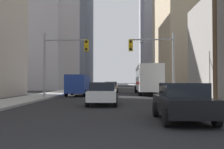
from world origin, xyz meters
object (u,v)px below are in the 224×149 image
object	(u,v)px
city_bus	(148,78)
sedan_white	(103,93)
sedan_black	(182,102)
sedan_beige	(111,87)
cargo_van_blue	(78,84)
traffic_signal_near_right	(154,54)
traffic_signal_near_left	(64,54)

from	to	relation	value
city_bus	sedan_white	xyz separation A→B (m)	(-4.58, -14.29, -1.16)
city_bus	sedan_white	world-z (taller)	city_bus
sedan_black	sedan_white	size ratio (longest dim) A/B	1.00
sedan_beige	sedan_black	bearing A→B (deg)	-82.00
city_bus	cargo_van_blue	distance (m)	8.70
sedan_white	traffic_signal_near_right	size ratio (longest dim) A/B	0.70
sedan_black	traffic_signal_near_right	size ratio (longest dim) A/B	0.70
cargo_van_blue	sedan_white	distance (m)	11.27
cargo_van_blue	traffic_signal_near_left	distance (m)	5.21
city_bus	sedan_beige	xyz separation A→B (m)	(-4.58, 4.49, -1.16)
sedan_white	traffic_signal_near_left	bearing A→B (deg)	122.05
cargo_van_blue	sedan_black	world-z (taller)	cargo_van_blue
sedan_black	sedan_white	bearing A→B (deg)	117.69
city_bus	sedan_beige	distance (m)	6.52
sedan_black	sedan_beige	xyz separation A→B (m)	(-3.61, 25.64, 0.00)
cargo_van_blue	sedan_black	xyz separation A→B (m)	(6.95, -17.61, -0.52)
city_bus	sedan_black	world-z (taller)	city_bus
sedan_white	sedan_beige	xyz separation A→B (m)	(-0.00, 18.78, 0.00)
sedan_black	traffic_signal_near_left	bearing A→B (deg)	119.84
sedan_black	sedan_beige	world-z (taller)	same
cargo_van_blue	traffic_signal_near_right	xyz separation A→B (m)	(7.62, -4.36, 2.77)
sedan_white	traffic_signal_near_right	world-z (taller)	traffic_signal_near_right
city_bus	traffic_signal_near_left	distance (m)	11.85
cargo_van_blue	sedan_beige	distance (m)	8.71
cargo_van_blue	sedan_white	xyz separation A→B (m)	(3.35, -10.75, -0.52)
traffic_signal_near_left	traffic_signal_near_right	xyz separation A→B (m)	(8.27, 0.00, 0.00)
sedan_white	traffic_signal_near_right	distance (m)	8.36
city_bus	traffic_signal_near_right	xyz separation A→B (m)	(-0.30, -7.90, 2.13)
sedan_black	cargo_van_blue	bearing A→B (deg)	111.54
sedan_beige	sedan_white	bearing A→B (deg)	-89.99
traffic_signal_near_left	cargo_van_blue	bearing A→B (deg)	81.52
traffic_signal_near_left	city_bus	bearing A→B (deg)	42.63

